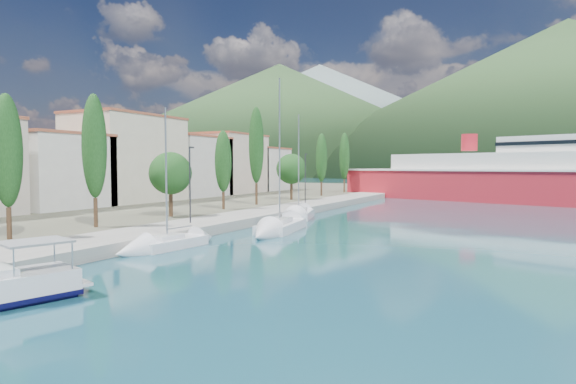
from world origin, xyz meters
The scene contains 10 objects.
ground centered at (0.00, 120.00, 0.00)m, with size 1400.00×1400.00×0.00m, color #1A4B5A.
quay centered at (-9.00, 26.00, 0.40)m, with size 5.00×88.00×0.80m, color gray.
land_strip centered at (-47.00, 36.00, 0.35)m, with size 70.00×148.00×0.70m, color #565644.
town_buildings centered at (-32.00, 36.91, 5.57)m, with size 9.20×69.20×11.30m.
tree_row centered at (-14.20, 32.82, 5.89)m, with size 4.17×63.91×11.76m.
lamp_posts centered at (-9.00, 13.99, 4.08)m, with size 0.15×46.93×6.06m.
sailboat_near centered at (-5.85, 6.68, 0.27)m, with size 2.71×7.00×9.82m.
sailboat_mid centered at (-2.68, 16.66, 0.32)m, with size 3.86×9.52×13.31m.
sailboat_far centered at (-5.34, 26.58, 0.32)m, with size 4.58×8.21×11.50m.
ferry centered at (14.12, 63.27, 3.36)m, with size 56.45×28.57×11.03m.
Camera 1 is at (14.90, -16.02, 5.26)m, focal length 30.00 mm.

